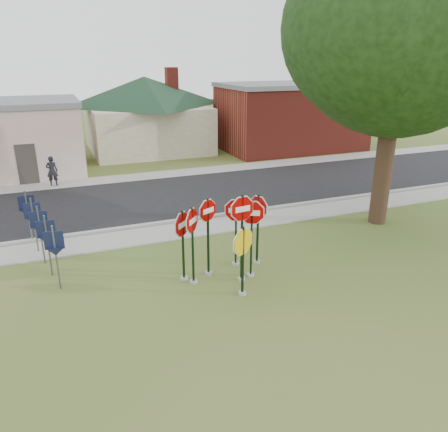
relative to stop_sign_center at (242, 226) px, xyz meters
name	(u,v)px	position (x,y,z in m)	size (l,w,h in m)	color
ground	(249,296)	(-0.19, -0.98, -1.79)	(120.00, 120.00, 0.00)	#3D5720
sidewalk_near	(190,229)	(-0.19, 4.52, -1.76)	(60.00, 1.60, 0.06)	gray
road	(162,198)	(-0.19, 9.02, -1.77)	(60.00, 7.00, 0.04)	black
sidewalk_far	(144,177)	(-0.19, 13.32, -1.76)	(60.00, 1.60, 0.06)	gray
curb	(183,220)	(-0.19, 5.52, -1.72)	(60.00, 0.20, 0.14)	gray
stop_sign_center	(242,226)	(0.00, 0.00, 0.00)	(1.05, 0.24, 2.85)	gray
stop_sign_yellow	(243,253)	(-0.33, -0.80, -0.47)	(1.02, 0.50, 2.21)	gray
stop_sign_left	(192,235)	(-1.42, 0.37, -0.23)	(0.71, 0.77, 2.54)	gray
stop_sign_right	(252,228)	(0.38, 0.13, -0.17)	(0.92, 0.50, 2.62)	gray
stop_sign_back_right	(236,223)	(0.25, 1.03, -0.31)	(0.92, 0.48, 2.42)	gray
stop_sign_back_left	(208,227)	(-0.80, 0.74, -0.19)	(0.88, 0.45, 2.62)	gray
stop_sign_far_right	(258,220)	(0.97, 0.90, -0.28)	(0.40, 0.94, 2.48)	gray
stop_sign_far_left	(183,237)	(-1.62, 0.69, -0.36)	(0.81, 0.70, 2.35)	gray
route_sign_row	(40,229)	(-5.59, 3.52, -0.57)	(1.43, 4.63, 2.00)	#59595E
building_house	(145,99)	(1.81, 21.02, 1.85)	(11.60, 11.60, 6.20)	beige
building_brick	(291,116)	(11.81, 17.52, 0.61)	(10.20, 6.20, 4.75)	maroon
oak_tree	(402,21)	(7.31, 2.52, 5.88)	(11.88, 11.28, 11.82)	#312216
bg_tree_right	(345,67)	(21.81, 25.02, 3.79)	(5.60, 5.60, 8.40)	#312216
pedestrian	(52,171)	(-5.01, 13.16, -0.94)	(0.58, 0.38, 1.58)	black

